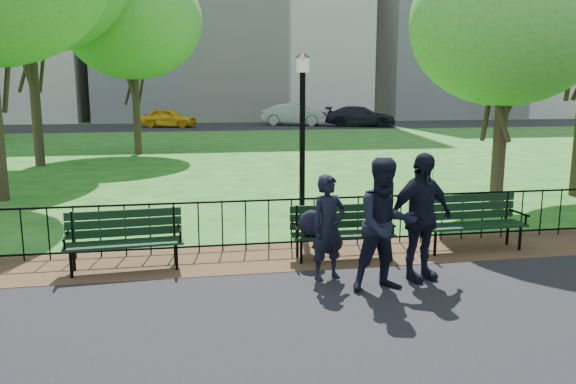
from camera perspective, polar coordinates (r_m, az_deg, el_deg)
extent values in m
plane|color=#215717|center=(8.18, 7.16, -9.35)|extent=(120.00, 120.00, 0.00)
cube|color=#3D2319|center=(9.54, 4.48, -6.31)|extent=(60.00, 1.60, 0.01)
cube|color=black|center=(42.49, -7.06, 6.63)|extent=(70.00, 9.00, 0.01)
cylinder|color=black|center=(9.81, 3.81, -0.63)|extent=(24.00, 0.04, 0.04)
cylinder|color=black|center=(9.98, 3.76, -4.92)|extent=(24.00, 0.04, 0.04)
cylinder|color=black|center=(9.90, 3.78, -3.07)|extent=(0.02, 0.02, 0.90)
cube|color=black|center=(9.22, 5.60, -4.32)|extent=(1.68, 0.46, 0.04)
cube|color=black|center=(9.37, 5.25, -2.05)|extent=(1.68, 0.05, 0.42)
cylinder|color=black|center=(8.95, 1.35, -6.11)|extent=(0.05, 0.05, 0.42)
cylinder|color=black|center=(9.33, 10.18, -5.58)|extent=(0.05, 0.05, 0.42)
cylinder|color=black|center=(9.27, 0.95, -5.53)|extent=(0.05, 0.05, 0.42)
cylinder|color=black|center=(9.64, 9.50, -5.05)|extent=(0.05, 0.05, 0.42)
cylinder|color=black|center=(9.00, 0.75, -3.53)|extent=(0.04, 0.52, 0.04)
cylinder|color=black|center=(9.41, 10.28, -3.08)|extent=(0.04, 0.52, 0.04)
ellipsoid|color=black|center=(8.94, 2.37, -3.19)|extent=(0.39, 0.28, 0.43)
cube|color=black|center=(8.92, -16.27, -5.07)|extent=(1.78, 0.60, 0.04)
cube|color=black|center=(9.09, -16.34, -2.60)|extent=(1.75, 0.16, 0.44)
cylinder|color=black|center=(8.88, -21.17, -6.91)|extent=(0.05, 0.05, 0.44)
cylinder|color=black|center=(8.81, -11.26, -6.51)|extent=(0.05, 0.05, 0.44)
cylinder|color=black|center=(9.21, -20.93, -6.28)|extent=(0.05, 0.05, 0.44)
cylinder|color=black|center=(9.15, -11.39, -5.89)|extent=(0.05, 0.05, 0.44)
cylinder|color=black|center=(8.95, -21.65, -4.18)|extent=(0.08, 0.55, 0.04)
cylinder|color=black|center=(8.88, -10.98, -3.73)|extent=(0.08, 0.55, 0.04)
cube|color=black|center=(10.13, 18.31, -3.24)|extent=(1.84, 0.55, 0.04)
cube|color=black|center=(10.28, 17.69, -1.01)|extent=(1.82, 0.10, 0.46)
cylinder|color=black|center=(9.66, 14.72, -5.10)|extent=(0.05, 0.05, 0.46)
cylinder|color=black|center=(10.46, 22.50, -4.38)|extent=(0.05, 0.05, 0.46)
cylinder|color=black|center=(9.98, 13.78, -4.57)|extent=(0.05, 0.05, 0.46)
cylinder|color=black|center=(10.75, 21.40, -3.92)|extent=(0.05, 0.05, 0.46)
cylinder|color=black|center=(9.69, 13.97, -2.52)|extent=(0.06, 0.57, 0.04)
cylinder|color=black|center=(10.55, 22.41, -1.96)|extent=(0.06, 0.57, 0.04)
cylinder|color=black|center=(11.69, 1.43, -2.82)|extent=(0.27, 0.27, 0.16)
cylinder|color=black|center=(11.44, 1.46, 4.44)|extent=(0.12, 0.12, 3.13)
cube|color=beige|center=(11.39, 1.50, 12.78)|extent=(0.22, 0.22, 0.29)
cone|color=black|center=(11.40, 1.51, 13.76)|extent=(0.31, 0.31, 0.12)
cylinder|color=#2D2116|center=(13.88, 20.63, 3.69)|extent=(0.31, 0.31, 2.58)
ellipsoid|color=green|center=(13.88, 21.43, 15.75)|extent=(4.35, 4.35, 3.70)
cylinder|color=#2D2116|center=(22.23, -24.24, 7.95)|extent=(0.35, 0.35, 4.30)
cylinder|color=#2D2116|center=(24.97, -15.12, 7.66)|extent=(0.31, 0.31, 3.42)
ellipsoid|color=green|center=(25.11, -15.56, 16.51)|extent=(5.76, 5.76, 4.90)
imported|color=black|center=(8.16, 4.11, -3.60)|extent=(0.65, 0.53, 1.54)
imported|color=black|center=(7.76, 9.88, -3.32)|extent=(0.93, 0.53, 1.84)
imported|color=black|center=(8.30, 13.30, -2.48)|extent=(1.17, 0.74, 1.86)
imported|color=yellow|center=(42.08, -12.04, 7.39)|extent=(4.34, 2.84, 1.37)
imported|color=#94969B|center=(43.28, 0.77, 7.88)|extent=(5.31, 3.69, 1.66)
imported|color=black|center=(42.34, 7.40, 7.63)|extent=(5.55, 3.80, 1.49)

